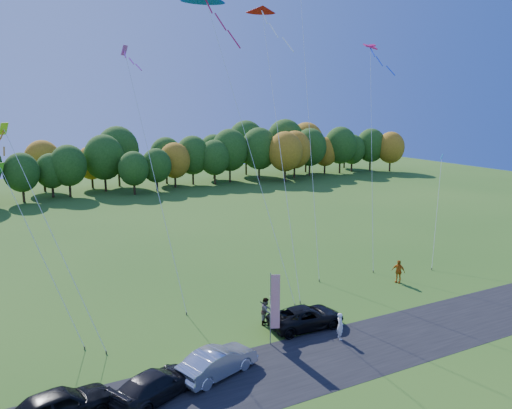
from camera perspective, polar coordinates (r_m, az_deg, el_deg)
name	(u,v)px	position (r m, az deg, el deg)	size (l,w,h in m)	color
ground	(299,328)	(33.11, 4.92, -13.85)	(160.00, 160.00, 0.00)	#295516
asphalt_strip	(336,355)	(30.18, 9.15, -16.62)	(90.00, 6.00, 0.01)	black
tree_line	(116,193)	(83.02, -15.75, 1.28)	(116.00, 12.00, 10.00)	#1E4711
black_suv	(306,317)	(32.94, 5.73, -12.68)	(2.31, 5.00, 1.39)	black
silver_sedan	(218,362)	(27.70, -4.38, -17.49)	(1.59, 4.57, 1.51)	silver
dark_truck_a	(156,384)	(26.33, -11.39, -19.52)	(1.93, 4.74, 1.38)	black
dark_truck_b	(59,406)	(25.74, -21.58, -20.62)	(1.92, 4.77, 1.63)	black
person_tailgate_a	(340,326)	(31.67, 9.58, -13.54)	(0.61, 0.40, 1.67)	white
person_tailgate_b	(266,311)	(33.17, 1.15, -12.06)	(0.87, 0.68, 1.79)	gray
person_east	(398,271)	(41.87, 15.95, -7.35)	(1.09, 0.46, 1.87)	#CB6613
feather_flag	(274,301)	(29.89, 2.10, -10.95)	(0.55, 0.27, 4.47)	#999999
kite_delta_blue	(246,137)	(36.85, -1.13, 7.71)	(4.61, 10.44, 24.03)	#4C3F33
kite_parafoil_orange	(307,94)	(44.43, 5.87, 12.42)	(6.25, 11.93, 30.16)	#4C3F33
kite_delta_red	(279,140)	(38.98, 2.67, 7.36)	(3.49, 11.11, 23.17)	#4C3F33
kite_parafoil_rainbow	(372,151)	(46.60, 13.09, 5.96)	(6.87, 8.61, 20.04)	#4C3F33
kite_diamond_yellow	(54,238)	(31.48, -22.11, -3.55)	(4.70, 6.72, 13.39)	#4C3F33
kite_diamond_green	(42,257)	(31.66, -23.24, -5.55)	(3.94, 4.20, 11.10)	#4C3F33
kite_diamond_pink	(154,178)	(35.47, -11.53, 3.03)	(2.38, 7.39, 18.55)	#4C3F33
kite_diamond_blue_low	(437,210)	(47.82, 19.98, -0.61)	(5.16, 4.53, 9.73)	#4C3F33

